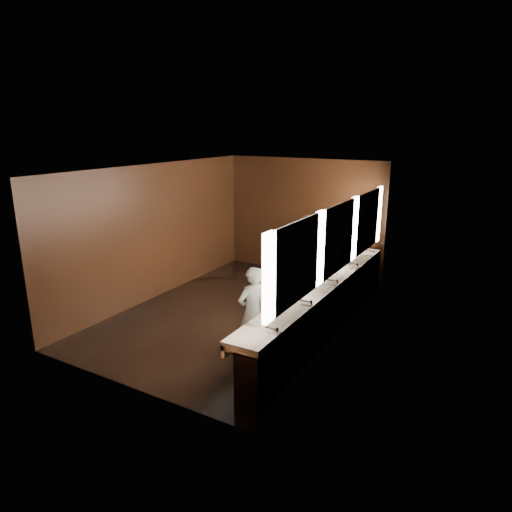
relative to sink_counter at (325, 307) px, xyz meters
The scene contains 10 objects.
floor 1.86m from the sink_counter, behind, with size 6.00×6.00×0.00m, color black.
ceiling 2.92m from the sink_counter, behind, with size 4.00×6.00×0.02m, color #2D2D2B.
wall_back 3.61m from the sink_counter, 120.87° to the left, with size 4.00×0.02×2.80m, color black.
wall_front 3.61m from the sink_counter, 120.87° to the right, with size 4.00×0.02×2.80m, color black.
wall_left 3.90m from the sink_counter, behind, with size 0.02×6.00×2.80m, color black.
wall_right 0.93m from the sink_counter, ahead, with size 0.02×6.00×2.80m, color black.
sink_counter is the anchor object (origin of this frame).
mirror_band 1.27m from the sink_counter, ahead, with size 0.06×5.03×1.15m.
person 1.49m from the sink_counter, 118.42° to the right, with size 0.53×0.35×1.46m, color #8ABACE.
trash_bin 1.14m from the sink_counter, 101.22° to the right, with size 0.38×0.38×0.59m, color black.
Camera 1 is at (4.46, -7.00, 3.52)m, focal length 32.00 mm.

